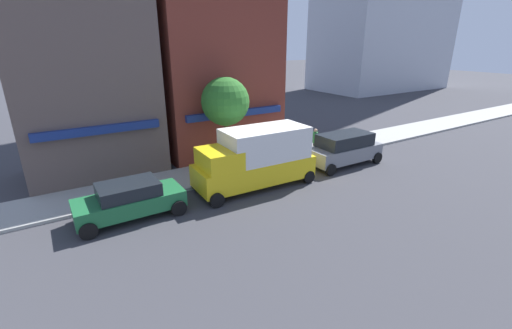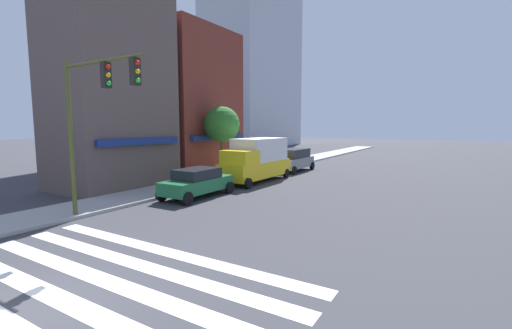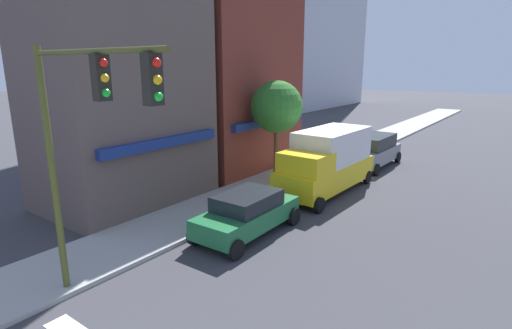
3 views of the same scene
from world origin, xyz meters
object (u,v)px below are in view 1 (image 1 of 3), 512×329
sedan_green (130,199)px  pedestrian_green_top (315,142)px  street_tree (225,102)px  suv_grey (344,148)px  box_truck_yellow (256,157)px

sedan_green → pedestrian_green_top: size_ratio=2.50×
street_tree → sedan_green: bearing=-155.3°
suv_grey → pedestrian_green_top: suv_grey is taller
sedan_green → box_truck_yellow: 6.35m
suv_grey → street_tree: 7.69m
sedan_green → pedestrian_green_top: (11.95, 1.92, 0.23)m
box_truck_yellow → sedan_green: bearing=-178.5°
street_tree → suv_grey: bearing=-23.2°
box_truck_yellow → suv_grey: box_truck_yellow is taller
pedestrian_green_top → sedan_green: bearing=170.1°
sedan_green → street_tree: street_tree is taller
sedan_green → street_tree: size_ratio=0.85×
sedan_green → box_truck_yellow: box_truck_yellow is taller
sedan_green → suv_grey: suv_grey is taller
sedan_green → pedestrian_green_top: bearing=8.5°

